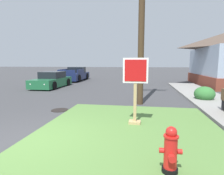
# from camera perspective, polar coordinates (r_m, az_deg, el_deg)

# --- Properties ---
(ground_plane) EXTENTS (160.00, 160.00, 0.00)m
(ground_plane) POSITION_cam_1_polar(r_m,az_deg,el_deg) (5.13, -24.42, -15.50)
(ground_plane) COLOR #3D3D3F
(grass_corner_patch) EXTENTS (5.17, 5.54, 0.08)m
(grass_corner_patch) POSITION_cam_1_polar(r_m,az_deg,el_deg) (5.53, 5.62, -12.68)
(grass_corner_patch) COLOR #567F3D
(grass_corner_patch) RESTS_ON ground
(sidewalk_strip) EXTENTS (2.20, 16.43, 0.12)m
(sidewalk_strip) POSITION_cam_1_polar(r_m,az_deg,el_deg) (10.10, 29.26, -4.18)
(sidewalk_strip) COLOR gray
(sidewalk_strip) RESTS_ON ground
(fire_hydrant) EXTENTS (0.38, 0.34, 0.82)m
(fire_hydrant) POSITION_cam_1_polar(r_m,az_deg,el_deg) (3.48, 17.56, -18.16)
(fire_hydrant) COLOR black
(fire_hydrant) RESTS_ON grass_corner_patch
(stop_sign) EXTENTS (0.75, 0.29, 2.02)m
(stop_sign) POSITION_cam_1_polar(r_m,az_deg,el_deg) (5.67, 7.14, -1.47)
(stop_sign) COLOR tan
(stop_sign) RESTS_ON grass_corner_patch
(manhole_cover) EXTENTS (0.70, 0.70, 0.02)m
(manhole_cover) POSITION_cam_1_polar(r_m,az_deg,el_deg) (8.03, -15.75, -6.70)
(manhole_cover) COLOR black
(manhole_cover) RESTS_ON ground
(parked_sedan_green) EXTENTS (1.86, 4.20, 1.25)m
(parked_sedan_green) POSITION_cam_1_polar(r_m,az_deg,el_deg) (15.63, -18.02, 2.06)
(parked_sedan_green) COLOR #1E6038
(parked_sedan_green) RESTS_ON ground
(pickup_truck_navy) EXTENTS (2.25, 5.30, 1.48)m
(pickup_truck_navy) POSITION_cam_1_polar(r_m,az_deg,el_deg) (21.00, -11.28, 3.82)
(pickup_truck_navy) COLOR #19234C
(pickup_truck_navy) RESTS_ON ground
(utility_pole) EXTENTS (1.89, 0.28, 8.75)m
(utility_pole) POSITION_cam_1_polar(r_m,az_deg,el_deg) (9.14, 9.18, 24.40)
(utility_pole) COLOR #42301E
(utility_pole) RESTS_ON ground
(shrub_by_curb) EXTENTS (1.01, 1.01, 0.76)m
(shrub_by_curb) POSITION_cam_1_polar(r_m,az_deg,el_deg) (10.59, 26.56, -1.75)
(shrub_by_curb) COLOR #337133
(shrub_by_curb) RESTS_ON ground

